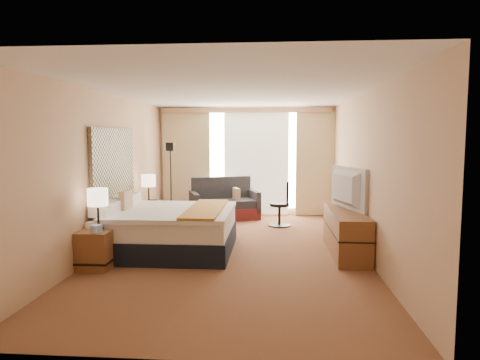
# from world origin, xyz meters

# --- Properties ---
(floor) EXTENTS (4.20, 7.00, 0.02)m
(floor) POSITION_xyz_m (0.00, 0.00, 0.00)
(floor) COLOR #532017
(floor) RESTS_ON ground
(ceiling) EXTENTS (4.20, 7.00, 0.02)m
(ceiling) POSITION_xyz_m (0.00, 0.00, 2.60)
(ceiling) COLOR silver
(ceiling) RESTS_ON wall_back
(wall_back) EXTENTS (4.20, 0.02, 2.60)m
(wall_back) POSITION_xyz_m (0.00, 3.50, 1.30)
(wall_back) COLOR tan
(wall_back) RESTS_ON ground
(wall_front) EXTENTS (4.20, 0.02, 2.60)m
(wall_front) POSITION_xyz_m (0.00, -3.50, 1.30)
(wall_front) COLOR tan
(wall_front) RESTS_ON ground
(wall_left) EXTENTS (0.02, 7.00, 2.60)m
(wall_left) POSITION_xyz_m (-2.10, 0.00, 1.30)
(wall_left) COLOR tan
(wall_left) RESTS_ON ground
(wall_right) EXTENTS (0.02, 7.00, 2.60)m
(wall_right) POSITION_xyz_m (2.10, 0.00, 1.30)
(wall_right) COLOR tan
(wall_right) RESTS_ON ground
(headboard) EXTENTS (0.06, 1.85, 1.50)m
(headboard) POSITION_xyz_m (-2.06, 0.20, 1.28)
(headboard) COLOR black
(headboard) RESTS_ON wall_left
(nightstand_left) EXTENTS (0.45, 0.52, 0.55)m
(nightstand_left) POSITION_xyz_m (-1.87, -1.05, 0.28)
(nightstand_left) COLOR brown
(nightstand_left) RESTS_ON floor
(nightstand_right) EXTENTS (0.45, 0.52, 0.55)m
(nightstand_right) POSITION_xyz_m (-1.87, 1.45, 0.28)
(nightstand_right) COLOR brown
(nightstand_right) RESTS_ON floor
(media_dresser) EXTENTS (0.50, 1.80, 0.70)m
(media_dresser) POSITION_xyz_m (1.83, 0.00, 0.35)
(media_dresser) COLOR brown
(media_dresser) RESTS_ON floor
(window) EXTENTS (2.30, 0.02, 2.30)m
(window) POSITION_xyz_m (0.25, 3.47, 1.32)
(window) COLOR silver
(window) RESTS_ON wall_back
(curtains) EXTENTS (4.12, 0.19, 2.56)m
(curtains) POSITION_xyz_m (-0.00, 3.39, 1.41)
(curtains) COLOR beige
(curtains) RESTS_ON floor
(bed) EXTENTS (2.07, 1.89, 1.00)m
(bed) POSITION_xyz_m (-1.06, -0.07, 0.37)
(bed) COLOR black
(bed) RESTS_ON floor
(loveseat) EXTENTS (1.71, 1.29, 0.95)m
(loveseat) POSITION_xyz_m (-0.47, 2.86, 0.31)
(loveseat) COLOR #541819
(loveseat) RESTS_ON floor
(floor_lamp) EXTENTS (0.22, 0.22, 1.77)m
(floor_lamp) POSITION_xyz_m (-1.58, 2.30, 1.25)
(floor_lamp) COLOR black
(floor_lamp) RESTS_ON floor
(desk_chair) EXTENTS (0.47, 0.47, 0.96)m
(desk_chair) POSITION_xyz_m (0.85, 2.10, 0.43)
(desk_chair) COLOR black
(desk_chair) RESTS_ON floor
(lamp_left) EXTENTS (0.29, 0.29, 0.60)m
(lamp_left) POSITION_xyz_m (-1.83, -1.06, 1.02)
(lamp_left) COLOR black
(lamp_left) RESTS_ON nightstand_left
(lamp_right) EXTENTS (0.28, 0.28, 0.59)m
(lamp_right) POSITION_xyz_m (-1.82, 1.43, 1.00)
(lamp_right) COLOR black
(lamp_right) RESTS_ON nightstand_right
(tissue_box) EXTENTS (0.16, 0.16, 0.11)m
(tissue_box) POSITION_xyz_m (-1.80, -1.21, 0.60)
(tissue_box) COLOR #97BAEA
(tissue_box) RESTS_ON nightstand_left
(telephone) EXTENTS (0.19, 0.16, 0.07)m
(telephone) POSITION_xyz_m (-1.79, 1.53, 0.58)
(telephone) COLOR black
(telephone) RESTS_ON nightstand_right
(television) EXTENTS (0.49, 1.19, 0.69)m
(television) POSITION_xyz_m (1.78, 0.20, 1.04)
(television) COLOR black
(television) RESTS_ON media_dresser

